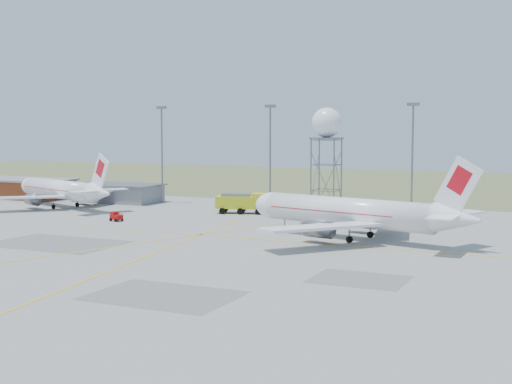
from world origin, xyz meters
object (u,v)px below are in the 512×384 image
at_px(fire_truck, 243,204).
at_px(airliner_far, 62,190).
at_px(baggage_tug, 116,218).
at_px(airliner_main, 352,213).
at_px(radar_tower, 326,155).

bearing_deg(fire_truck, airliner_far, 171.77).
bearing_deg(baggage_tug, airliner_main, 12.29).
bearing_deg(airliner_main, baggage_tug, 11.44).
bearing_deg(radar_tower, baggage_tug, -143.36).
bearing_deg(airliner_far, fire_truck, -149.68).
bearing_deg(airliner_main, radar_tower, -48.97).
distance_m(radar_tower, baggage_tug, 39.04).
bearing_deg(airliner_far, radar_tower, -148.77).
distance_m(airliner_main, radar_tower, 28.32).
height_order(airliner_far, radar_tower, radar_tower).
distance_m(airliner_main, airliner_far, 66.82).
xyz_separation_m(radar_tower, fire_truck, (-15.23, -3.38, -9.20)).
bearing_deg(radar_tower, airliner_far, -169.70).
bearing_deg(airliner_main, fire_truck, -23.19).
bearing_deg(airliner_main, airliner_far, 1.26).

